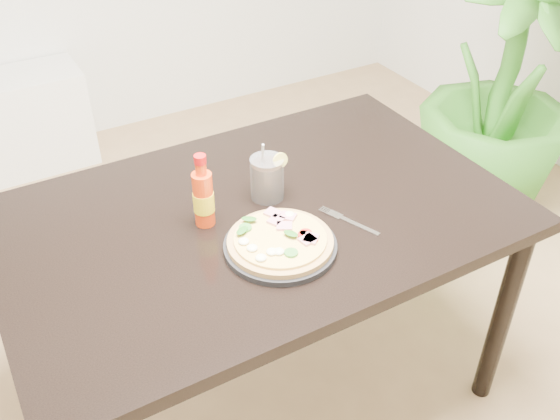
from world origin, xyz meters
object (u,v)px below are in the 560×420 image
fork (347,220)px  houseplant (504,87)px  plate (280,246)px  hot_sauce_bottle (203,197)px  cola_cup (267,179)px  pizza (280,240)px  dining_table (259,235)px

fork → houseplant: bearing=4.5°
plate → fork: size_ratio=1.59×
hot_sauce_bottle → houseplant: size_ratio=0.17×
plate → cola_cup: 0.24m
pizza → houseplant: bearing=22.7°
hot_sauce_bottle → cola_cup: 0.21m
pizza → hot_sauce_bottle: (-0.12, 0.19, 0.06)m
pizza → houseplant: (1.46, 0.61, -0.17)m
hot_sauce_bottle → cola_cup: size_ratio=1.14×
plate → hot_sauce_bottle: 0.24m
plate → fork: (0.21, 0.01, -0.01)m
dining_table → hot_sauce_bottle: bearing=171.0°
dining_table → houseplant: 1.50m
pizza → fork: (0.21, 0.01, -0.02)m
dining_table → fork: 0.26m
cola_cup → fork: (0.13, -0.21, -0.06)m
plate → pizza: (0.00, 0.00, 0.02)m
cola_cup → houseplant: 1.45m
pizza → cola_cup: bearing=69.1°
pizza → houseplant: houseplant is taller
pizza → houseplant: size_ratio=0.22×
fork → hot_sauce_bottle: bearing=130.0°
plate → pizza: 0.02m
dining_table → hot_sauce_bottle: size_ratio=6.64×
pizza → hot_sauce_bottle: hot_sauce_bottle is taller
plate → fork: plate is taller
cola_cup → dining_table: bearing=-138.3°
plate → pizza: pizza is taller
plate → cola_cup: cola_cup is taller
pizza → fork: pizza is taller
houseplant → fork: bearing=-154.3°
cola_cup → fork: size_ratio=1.02×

